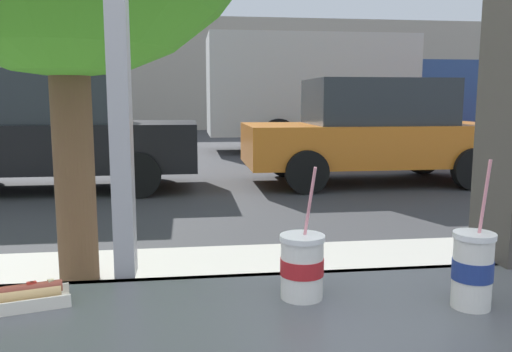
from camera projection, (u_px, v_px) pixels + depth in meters
The scene contains 9 objects.
ground_plane at pixel (179, 177), 9.25m from camera, with size 60.00×60.00×0.00m, color #38383A.
sidewalk_strip at pixel (162, 330), 2.96m from camera, with size 16.00×2.80×0.15m, color #B2ADA3.
building_facade_far at pixel (182, 74), 23.19m from camera, with size 28.00×1.20×4.90m, color #A89E8E.
soda_cup_left at pixel (302, 265), 1.17m from camera, with size 0.10×0.10×0.30m.
soda_cup_right at pixel (473, 269), 1.11m from camera, with size 0.09×0.09×0.32m.
hotdog_tray_near at pixel (10, 298), 1.11m from camera, with size 0.26×0.14×0.05m.
parked_car_black at pixel (47, 131), 7.85m from camera, with size 4.37×1.90×1.79m.
parked_car_orange at pixel (373, 131), 8.52m from camera, with size 4.16×1.91×1.69m.
box_truck at pixel (335, 89), 13.81m from camera, with size 7.01×2.44×2.97m.
Camera 1 is at (0.16, -1.24, 1.38)m, focal length 36.59 mm.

